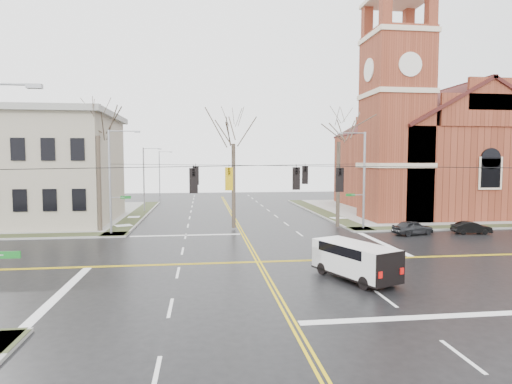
{
  "coord_description": "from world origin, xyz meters",
  "views": [
    {
      "loc": [
        -3.56,
        -26.84,
        6.52
      ],
      "look_at": [
        0.6,
        6.0,
        4.07
      ],
      "focal_mm": 30.0,
      "sensor_mm": 36.0,
      "label": 1
    }
  ],
  "objects": [
    {
      "name": "streetlight_north_b",
      "position": [
        -10.65,
        48.0,
        4.47
      ],
      "size": [
        2.3,
        0.2,
        8.0
      ],
      "color": "gray",
      "rests_on": "ground"
    },
    {
      "name": "tree_nw_far",
      "position": [
        -12.77,
        13.09,
        9.29
      ],
      "size": [
        4.0,
        4.0,
        12.85
      ],
      "color": "#3E3227",
      "rests_on": "ground"
    },
    {
      "name": "tree_ne",
      "position": [
        9.39,
        12.73,
        8.82
      ],
      "size": [
        4.0,
        4.0,
        12.2
      ],
      "color": "#3E3227",
      "rests_on": "ground"
    },
    {
      "name": "parked_car_b",
      "position": [
        20.2,
        8.1,
        0.55
      ],
      "size": [
        3.42,
        1.5,
        1.09
      ],
      "primitive_type": "imported",
      "rotation": [
        0.0,
        0.0,
        1.46
      ],
      "color": "black",
      "rests_on": "ground"
    },
    {
      "name": "signal_pole_ne",
      "position": [
        11.32,
        11.5,
        4.95
      ],
      "size": [
        2.75,
        0.22,
        9.0
      ],
      "color": "gray",
      "rests_on": "ground"
    },
    {
      "name": "ground",
      "position": [
        0.0,
        0.0,
        0.0
      ],
      "size": [
        120.0,
        120.0,
        0.0
      ],
      "primitive_type": "plane",
      "color": "black",
      "rests_on": "ground"
    },
    {
      "name": "traffic_signals",
      "position": [
        -0.0,
        -0.67,
        5.45
      ],
      "size": [
        8.21,
        8.26,
        1.3
      ],
      "color": "black",
      "rests_on": "ground"
    },
    {
      "name": "road_markings",
      "position": [
        0.0,
        0.0,
        0.01
      ],
      "size": [
        100.0,
        100.0,
        0.01
      ],
      "color": "gold",
      "rests_on": "ground"
    },
    {
      "name": "parked_car_a",
      "position": [
        14.78,
        8.33,
        0.63
      ],
      "size": [
        3.94,
        2.28,
        1.26
      ],
      "primitive_type": "imported",
      "rotation": [
        0.0,
        0.0,
        1.8
      ],
      "color": "black",
      "rests_on": "ground"
    },
    {
      "name": "sidewalks",
      "position": [
        0.0,
        0.0,
        0.08
      ],
      "size": [
        80.0,
        80.0,
        0.17
      ],
      "color": "gray",
      "rests_on": "ground"
    },
    {
      "name": "signal_pole_nw",
      "position": [
        -11.32,
        11.5,
        4.95
      ],
      "size": [
        2.75,
        0.22,
        9.0
      ],
      "color": "gray",
      "rests_on": "ground"
    },
    {
      "name": "streetlight_north_a",
      "position": [
        -10.65,
        28.0,
        4.47
      ],
      "size": [
        2.3,
        0.2,
        8.0
      ],
      "color": "gray",
      "rests_on": "ground"
    },
    {
      "name": "tree_nw_near",
      "position": [
        -0.62,
        13.22,
        8.6
      ],
      "size": [
        4.0,
        4.0,
        11.88
      ],
      "color": "#3E3227",
      "rests_on": "ground"
    },
    {
      "name": "civic_building_a",
      "position": [
        -22.0,
        20.0,
        5.5
      ],
      "size": [
        18.0,
        14.0,
        11.0
      ],
      "primitive_type": "cube",
      "color": "#9C957C",
      "rests_on": "ground"
    },
    {
      "name": "span_wires",
      "position": [
        0.0,
        0.0,
        6.2
      ],
      "size": [
        23.02,
        23.02,
        0.03
      ],
      "color": "black",
      "rests_on": "ground"
    },
    {
      "name": "church",
      "position": [
        24.76,
        24.78,
        8.43
      ],
      "size": [
        24.28,
        27.48,
        27.5
      ],
      "color": "maroon",
      "rests_on": "ground"
    },
    {
      "name": "cargo_van",
      "position": [
        4.62,
        -4.47,
        1.16
      ],
      "size": [
        3.84,
        5.51,
        1.97
      ],
      "rotation": [
        0.0,
        0.0,
        0.4
      ],
      "color": "white",
      "rests_on": "ground"
    }
  ]
}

